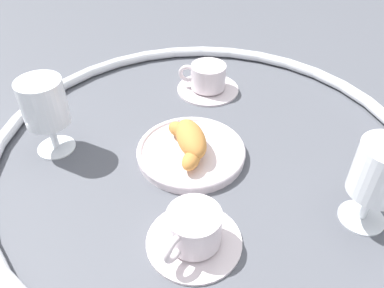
% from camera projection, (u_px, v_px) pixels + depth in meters
% --- Properties ---
extents(ground_plane, '(2.20, 2.20, 0.00)m').
position_uv_depth(ground_plane, '(204.00, 150.00, 0.69)').
color(ground_plane, '#4C4F56').
extents(table_chrome_rim, '(0.77, 0.77, 0.02)m').
position_uv_depth(table_chrome_rim, '(204.00, 145.00, 0.69)').
color(table_chrome_rim, silver).
rests_on(table_chrome_rim, ground_plane).
extents(pastry_plate, '(0.19, 0.19, 0.02)m').
position_uv_depth(pastry_plate, '(192.00, 153.00, 0.67)').
color(pastry_plate, silver).
rests_on(pastry_plate, ground_plane).
extents(croissant_large, '(0.13, 0.09, 0.04)m').
position_uv_depth(croissant_large, '(190.00, 141.00, 0.66)').
color(croissant_large, '#BC7A38').
rests_on(croissant_large, pastry_plate).
extents(coffee_cup_near, '(0.14, 0.14, 0.06)m').
position_uv_depth(coffee_cup_near, '(194.00, 231.00, 0.52)').
color(coffee_cup_near, silver).
rests_on(coffee_cup_near, ground_plane).
extents(coffee_cup_far, '(0.14, 0.14, 0.06)m').
position_uv_depth(coffee_cup_far, '(208.00, 80.00, 0.84)').
color(coffee_cup_far, silver).
rests_on(coffee_cup_far, ground_plane).
extents(juice_glass_left, '(0.08, 0.08, 0.14)m').
position_uv_depth(juice_glass_left, '(381.00, 174.00, 0.52)').
color(juice_glass_left, white).
rests_on(juice_glass_left, ground_plane).
extents(juice_glass_right, '(0.08, 0.08, 0.14)m').
position_uv_depth(juice_glass_right, '(44.00, 106.00, 0.64)').
color(juice_glass_right, white).
rests_on(juice_glass_right, ground_plane).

